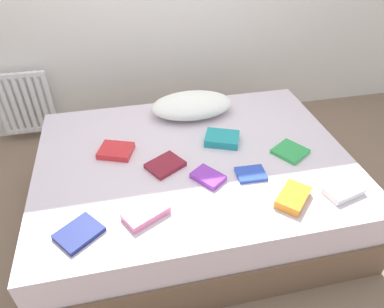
{
  "coord_description": "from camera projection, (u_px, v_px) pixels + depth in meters",
  "views": [
    {
      "loc": [
        -0.38,
        -1.71,
        1.87
      ],
      "look_at": [
        0.0,
        0.05,
        0.48
      ],
      "focal_mm": 32.78,
      "sensor_mm": 36.0,
      "label": 1
    }
  ],
  "objects": [
    {
      "name": "textbook_orange",
      "position": [
        293.0,
        197.0,
        1.9
      ],
      "size": [
        0.25,
        0.25,
        0.05
      ],
      "primitive_type": "cube",
      "rotation": [
        0.0,
        0.0,
        0.78
      ],
      "color": "orange",
      "rests_on": "bed"
    },
    {
      "name": "textbook_green",
      "position": [
        290.0,
        151.0,
        2.24
      ],
      "size": [
        0.26,
        0.26,
        0.03
      ],
      "primitive_type": "cube",
      "rotation": [
        0.0,
        0.0,
        0.57
      ],
      "color": "green",
      "rests_on": "bed"
    },
    {
      "name": "textbook_blue",
      "position": [
        251.0,
        174.0,
        2.07
      ],
      "size": [
        0.18,
        0.14,
        0.02
      ],
      "primitive_type": "cube",
      "rotation": [
        0.0,
        0.0,
        -0.04
      ],
      "color": "#2847B7",
      "rests_on": "bed"
    },
    {
      "name": "textbook_white",
      "position": [
        344.0,
        190.0,
        1.95
      ],
      "size": [
        0.24,
        0.18,
        0.04
      ],
      "primitive_type": "cube",
      "rotation": [
        0.0,
        0.0,
        0.25
      ],
      "color": "white",
      "rests_on": "bed"
    },
    {
      "name": "radiator",
      "position": [
        25.0,
        104.0,
        3.03
      ],
      "size": [
        0.46,
        0.04,
        0.56
      ],
      "color": "white",
      "rests_on": "ground"
    },
    {
      "name": "textbook_pink",
      "position": [
        146.0,
        213.0,
        1.81
      ],
      "size": [
        0.26,
        0.22,
        0.04
      ],
      "primitive_type": "cube",
      "rotation": [
        0.0,
        0.0,
        0.48
      ],
      "color": "pink",
      "rests_on": "bed"
    },
    {
      "name": "textbook_maroon",
      "position": [
        165.0,
        165.0,
        2.13
      ],
      "size": [
        0.26,
        0.25,
        0.03
      ],
      "primitive_type": "cube",
      "rotation": [
        0.0,
        0.0,
        0.53
      ],
      "color": "maroon",
      "rests_on": "bed"
    },
    {
      "name": "ground_plane",
      "position": [
        193.0,
        211.0,
        2.53
      ],
      "size": [
        8.0,
        8.0,
        0.0
      ],
      "primitive_type": "plane",
      "color": "#7F6651"
    },
    {
      "name": "textbook_purple",
      "position": [
        208.0,
        177.0,
        2.04
      ],
      "size": [
        0.21,
        0.22,
        0.03
      ],
      "primitive_type": "cube",
      "rotation": [
        0.0,
        0.0,
        -0.93
      ],
      "color": "purple",
      "rests_on": "bed"
    },
    {
      "name": "textbook_navy",
      "position": [
        79.0,
        233.0,
        1.72
      ],
      "size": [
        0.26,
        0.26,
        0.03
      ],
      "primitive_type": "cube",
      "rotation": [
        0.0,
        0.0,
        0.66
      ],
      "color": "navy",
      "rests_on": "bed"
    },
    {
      "name": "textbook_red",
      "position": [
        116.0,
        151.0,
        2.24
      ],
      "size": [
        0.25,
        0.23,
        0.04
      ],
      "primitive_type": "cube",
      "rotation": [
        0.0,
        0.0,
        -0.36
      ],
      "color": "red",
      "rests_on": "bed"
    },
    {
      "name": "bed",
      "position": [
        194.0,
        185.0,
        2.38
      ],
      "size": [
        2.0,
        1.5,
        0.5
      ],
      "color": "brown",
      "rests_on": "ground"
    },
    {
      "name": "textbook_teal",
      "position": [
        222.0,
        139.0,
        2.33
      ],
      "size": [
        0.27,
        0.24,
        0.05
      ],
      "primitive_type": "cube",
      "rotation": [
        0.0,
        0.0,
        -0.39
      ],
      "color": "teal",
      "rests_on": "bed"
    },
    {
      "name": "pillow",
      "position": [
        192.0,
        105.0,
        2.58
      ],
      "size": [
        0.6,
        0.35,
        0.15
      ],
      "primitive_type": "ellipsoid",
      "color": "white",
      "rests_on": "bed"
    }
  ]
}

